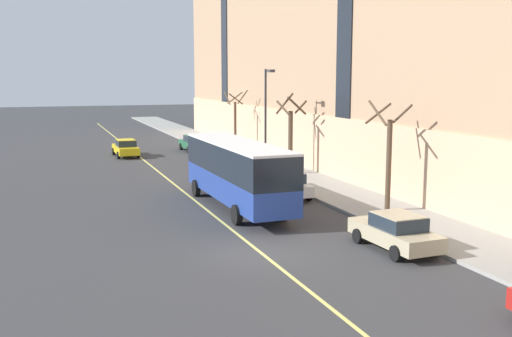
# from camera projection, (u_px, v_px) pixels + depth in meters

# --- Properties ---
(ground_plane) EXTENTS (260.00, 260.00, 0.00)m
(ground_plane) POSITION_uv_depth(u_px,v_px,m) (257.00, 253.00, 24.64)
(ground_plane) COLOR #38383A
(sidewalk) EXTENTS (4.41, 160.00, 0.15)m
(sidewalk) POSITION_uv_depth(u_px,v_px,m) (403.00, 218.00, 30.43)
(sidewalk) COLOR #9E9B93
(sidewalk) RESTS_ON ground
(city_bus) EXTENTS (2.92, 11.80, 3.66)m
(city_bus) POSITION_uv_depth(u_px,v_px,m) (237.00, 170.00, 32.63)
(city_bus) COLOR navy
(city_bus) RESTS_ON ground
(parked_car_navy_0) EXTENTS (2.01, 4.37, 1.56)m
(parked_car_navy_0) POSITION_uv_depth(u_px,v_px,m) (217.00, 153.00, 50.33)
(parked_car_navy_0) COLOR navy
(parked_car_navy_0) RESTS_ON ground
(parked_car_champagne_2) EXTENTS (2.13, 4.59, 1.56)m
(parked_car_champagne_2) POSITION_uv_depth(u_px,v_px,m) (395.00, 232.00, 24.94)
(parked_car_champagne_2) COLOR #BCAD89
(parked_car_champagne_2) RESTS_ON ground
(parked_car_navy_4) EXTENTS (2.01, 4.64, 1.56)m
(parked_car_navy_4) POSITION_uv_depth(u_px,v_px,m) (242.00, 165.00, 43.68)
(parked_car_navy_4) COLOR navy
(parked_car_navy_4) RESTS_ON ground
(parked_car_white_6) EXTENTS (2.15, 4.44, 1.56)m
(parked_car_white_6) POSITION_uv_depth(u_px,v_px,m) (287.00, 184.00, 35.83)
(parked_car_white_6) COLOR silver
(parked_car_white_6) RESTS_ON ground
(parked_car_green_7) EXTENTS (1.99, 4.72, 1.56)m
(parked_car_green_7) POSITION_uv_depth(u_px,v_px,m) (193.00, 143.00, 57.93)
(parked_car_green_7) COLOR #23603D
(parked_car_green_7) RESTS_ON ground
(taxi_cab) EXTENTS (2.06, 4.77, 1.56)m
(taxi_cab) POSITION_uv_depth(u_px,v_px,m) (126.00, 148.00, 54.07)
(taxi_cab) COLOR yellow
(taxi_cab) RESTS_ON ground
(street_tree_mid_block) EXTENTS (1.94, 1.98, 5.81)m
(street_tree_mid_block) POSITION_uv_depth(u_px,v_px,m) (388.00, 155.00, 31.38)
(street_tree_mid_block) COLOR brown
(street_tree_mid_block) RESTS_ON sidewalk
(street_tree_far_uptown) EXTENTS (1.92, 1.96, 5.83)m
(street_tree_far_uptown) POSITION_uv_depth(u_px,v_px,m) (291.00, 133.00, 43.54)
(street_tree_far_uptown) COLOR brown
(street_tree_far_uptown) RESTS_ON sidewalk
(street_tree_far_downtown) EXTENTS (1.94, 1.90, 5.79)m
(street_tree_far_downtown) POSITION_uv_depth(u_px,v_px,m) (235.00, 120.00, 55.77)
(street_tree_far_downtown) COLOR brown
(street_tree_far_downtown) RESTS_ON sidewalk
(street_lamp) EXTENTS (0.36, 1.48, 7.56)m
(street_lamp) POSITION_uv_depth(u_px,v_px,m) (267.00, 110.00, 43.48)
(street_lamp) COLOR #2D2D30
(street_lamp) RESTS_ON sidewalk
(lane_centerline) EXTENTS (0.16, 140.00, 0.01)m
(lane_centerline) POSITION_uv_depth(u_px,v_px,m) (238.00, 234.00, 27.47)
(lane_centerline) COLOR #E0D66B
(lane_centerline) RESTS_ON ground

